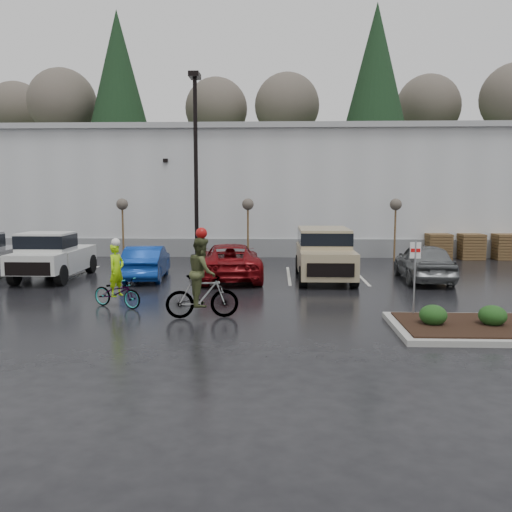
{
  "coord_description": "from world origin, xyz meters",
  "views": [
    {
      "loc": [
        -0.01,
        -14.74,
        3.56
      ],
      "look_at": [
        -0.74,
        4.13,
        1.3
      ],
      "focal_mm": 38.0,
      "sensor_mm": 36.0,
      "label": 1
    }
  ],
  "objects_px": {
    "pallet_stack_b": "(471,246)",
    "suv_tan": "(325,254)",
    "pallet_stack_c": "(506,247)",
    "cyclist_olive": "(202,286)",
    "sapling_east": "(396,208)",
    "cyclist_hivis": "(117,286)",
    "pallet_stack_a": "(438,246)",
    "lamppost": "(196,147)",
    "car_grey": "(424,262)",
    "sapling_mid": "(248,208)",
    "car_red": "(230,261)",
    "pickup_white": "(56,254)",
    "sapling_west": "(122,207)",
    "car_blue": "(147,262)",
    "fire_lane_sign": "(415,270)"
  },
  "relations": [
    {
      "from": "car_grey",
      "to": "fire_lane_sign",
      "type": "bearing_deg",
      "value": 74.91
    },
    {
      "from": "sapling_mid",
      "to": "pallet_stack_b",
      "type": "bearing_deg",
      "value": 4.89
    },
    {
      "from": "sapling_east",
      "to": "cyclist_hivis",
      "type": "bearing_deg",
      "value": -133.53
    },
    {
      "from": "lamppost",
      "to": "fire_lane_sign",
      "type": "relative_size",
      "value": 4.19
    },
    {
      "from": "sapling_west",
      "to": "sapling_east",
      "type": "xyz_separation_m",
      "value": [
        14.0,
        0.0,
        0.0
      ]
    },
    {
      "from": "car_red",
      "to": "sapling_west",
      "type": "bearing_deg",
      "value": -50.45
    },
    {
      "from": "pallet_stack_b",
      "to": "lamppost",
      "type": "bearing_deg",
      "value": -171.98
    },
    {
      "from": "lamppost",
      "to": "sapling_mid",
      "type": "distance_m",
      "value": 4.0
    },
    {
      "from": "lamppost",
      "to": "pallet_stack_b",
      "type": "bearing_deg",
      "value": 8.02
    },
    {
      "from": "sapling_east",
      "to": "car_grey",
      "type": "relative_size",
      "value": 0.72
    },
    {
      "from": "lamppost",
      "to": "cyclist_olive",
      "type": "bearing_deg",
      "value": -80.9
    },
    {
      "from": "lamppost",
      "to": "pallet_stack_c",
      "type": "height_order",
      "value": "lamppost"
    },
    {
      "from": "car_blue",
      "to": "car_red",
      "type": "distance_m",
      "value": 3.4
    },
    {
      "from": "cyclist_olive",
      "to": "sapling_mid",
      "type": "bearing_deg",
      "value": -12.17
    },
    {
      "from": "pallet_stack_b",
      "to": "suv_tan",
      "type": "height_order",
      "value": "suv_tan"
    },
    {
      "from": "pallet_stack_b",
      "to": "suv_tan",
      "type": "distance_m",
      "value": 10.8
    },
    {
      "from": "suv_tan",
      "to": "cyclist_olive",
      "type": "height_order",
      "value": "cyclist_olive"
    },
    {
      "from": "sapling_west",
      "to": "car_blue",
      "type": "relative_size",
      "value": 0.77
    },
    {
      "from": "sapling_west",
      "to": "pallet_stack_c",
      "type": "distance_m",
      "value": 20.13
    },
    {
      "from": "sapling_mid",
      "to": "cyclist_olive",
      "type": "distance_m",
      "value": 12.94
    },
    {
      "from": "pallet_stack_b",
      "to": "car_blue",
      "type": "relative_size",
      "value": 0.32
    },
    {
      "from": "lamppost",
      "to": "car_grey",
      "type": "xyz_separation_m",
      "value": [
        9.87,
        -5.1,
        -4.93
      ]
    },
    {
      "from": "lamppost",
      "to": "cyclist_hivis",
      "type": "relative_size",
      "value": 4.31
    },
    {
      "from": "car_blue",
      "to": "cyclist_hivis",
      "type": "bearing_deg",
      "value": 89.19
    },
    {
      "from": "lamppost",
      "to": "pallet_stack_c",
      "type": "bearing_deg",
      "value": 7.13
    },
    {
      "from": "sapling_east",
      "to": "pallet_stack_c",
      "type": "distance_m",
      "value": 6.42
    },
    {
      "from": "suv_tan",
      "to": "lamppost",
      "type": "bearing_deg",
      "value": 140.21
    },
    {
      "from": "sapling_mid",
      "to": "car_red",
      "type": "bearing_deg",
      "value": -94.03
    },
    {
      "from": "car_grey",
      "to": "cyclist_hivis",
      "type": "height_order",
      "value": "cyclist_hivis"
    },
    {
      "from": "lamppost",
      "to": "car_red",
      "type": "relative_size",
      "value": 1.76
    },
    {
      "from": "pallet_stack_a",
      "to": "car_red",
      "type": "xyz_separation_m",
      "value": [
        -10.42,
        -6.94,
        0.05
      ]
    },
    {
      "from": "pallet_stack_c",
      "to": "fire_lane_sign",
      "type": "height_order",
      "value": "fire_lane_sign"
    },
    {
      "from": "sapling_east",
      "to": "suv_tan",
      "type": "distance_m",
      "value": 7.4
    },
    {
      "from": "pallet_stack_a",
      "to": "pickup_white",
      "type": "height_order",
      "value": "pickup_white"
    },
    {
      "from": "sapling_east",
      "to": "car_grey",
      "type": "distance_m",
      "value": 6.41
    },
    {
      "from": "lamppost",
      "to": "car_grey",
      "type": "distance_m",
      "value": 12.15
    },
    {
      "from": "pallet_stack_b",
      "to": "pallet_stack_c",
      "type": "bearing_deg",
      "value": 0.0
    },
    {
      "from": "cyclist_hivis",
      "to": "pallet_stack_a",
      "type": "bearing_deg",
      "value": -23.02
    },
    {
      "from": "fire_lane_sign",
      "to": "pallet_stack_c",
      "type": "bearing_deg",
      "value": 59.28
    },
    {
      "from": "fire_lane_sign",
      "to": "suv_tan",
      "type": "height_order",
      "value": "fire_lane_sign"
    },
    {
      "from": "car_red",
      "to": "lamppost",
      "type": "bearing_deg",
      "value": -73.28
    },
    {
      "from": "pallet_stack_c",
      "to": "cyclist_hivis",
      "type": "height_order",
      "value": "cyclist_hivis"
    },
    {
      "from": "sapling_mid",
      "to": "car_grey",
      "type": "xyz_separation_m",
      "value": [
        7.37,
        -6.1,
        -1.97
      ]
    },
    {
      "from": "pallet_stack_a",
      "to": "pallet_stack_b",
      "type": "distance_m",
      "value": 1.7
    },
    {
      "from": "pallet_stack_a",
      "to": "car_blue",
      "type": "relative_size",
      "value": 0.32
    },
    {
      "from": "pallet_stack_c",
      "to": "car_red",
      "type": "bearing_deg",
      "value": -153.49
    },
    {
      "from": "pallet_stack_c",
      "to": "cyclist_olive",
      "type": "relative_size",
      "value": 0.53
    },
    {
      "from": "pallet_stack_a",
      "to": "suv_tan",
      "type": "distance_m",
      "value": 9.56
    },
    {
      "from": "sapling_mid",
      "to": "fire_lane_sign",
      "type": "relative_size",
      "value": 1.45
    },
    {
      "from": "car_grey",
      "to": "pickup_white",
      "type": "bearing_deg",
      "value": 1.61
    }
  ]
}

